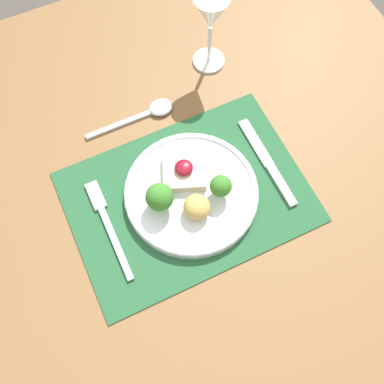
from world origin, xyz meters
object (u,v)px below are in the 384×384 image
at_px(dinner_plate, 191,193).
at_px(knife, 271,167).
at_px(fork, 107,222).
at_px(wine_glass_near, 211,17).
at_px(spoon, 150,112).

height_order(dinner_plate, knife, dinner_plate).
xyz_separation_m(dinner_plate, fork, (-0.16, 0.02, -0.01)).
height_order(dinner_plate, wine_glass_near, wine_glass_near).
height_order(knife, wine_glass_near, wine_glass_near).
distance_m(dinner_plate, wine_glass_near, 0.34).
xyz_separation_m(fork, spoon, (0.17, 0.19, -0.00)).
xyz_separation_m(knife, spoon, (-0.16, 0.22, -0.00)).
distance_m(fork, wine_glass_near, 0.43).
xyz_separation_m(fork, wine_glass_near, (0.33, 0.25, 0.12)).
distance_m(spoon, wine_glass_near, 0.22).
bearing_deg(dinner_plate, wine_glass_near, 57.92).
distance_m(fork, knife, 0.33).
height_order(fork, knife, knife).
height_order(spoon, wine_glass_near, wine_glass_near).
height_order(fork, wine_glass_near, wine_glass_near).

